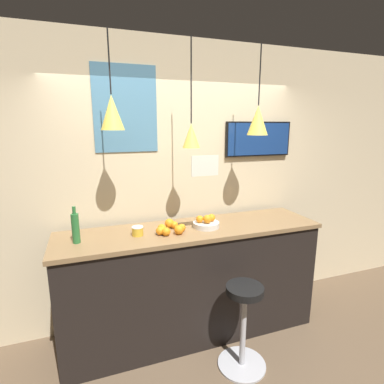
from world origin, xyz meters
name	(u,v)px	position (x,y,z in m)	size (l,w,h in m)	color
back_wall	(178,185)	(0.00, 1.13, 1.45)	(8.00, 0.06, 2.90)	beige
service_counter	(192,281)	(0.00, 0.70, 0.56)	(2.50, 0.64, 1.12)	black
bar_stool	(244,319)	(0.26, 0.13, 0.46)	(0.42, 0.42, 0.77)	#B7B7BC
fruit_bowl	(206,223)	(0.13, 0.67, 1.16)	(0.25, 0.25, 0.13)	beige
orange_pile	(169,228)	(-0.23, 0.66, 1.16)	(0.28, 0.29, 0.09)	orange
juice_bottle	(76,228)	(-1.02, 0.68, 1.25)	(0.06, 0.06, 0.31)	#286B33
spread_jar	(138,231)	(-0.52, 0.68, 1.16)	(0.10, 0.10, 0.08)	gold
pendant_lamp_left	(112,112)	(-0.68, 0.72, 2.17)	(0.19, 0.19, 0.77)	black
pendant_lamp_middle	(191,135)	(0.00, 0.72, 1.99)	(0.16, 0.16, 0.93)	black
pendant_lamp_right	(258,120)	(0.68, 0.72, 2.12)	(0.20, 0.20, 0.82)	black
mounted_tv	(258,139)	(0.91, 1.08, 1.92)	(0.79, 0.04, 0.38)	black
hanging_menu_board	(205,166)	(0.03, 0.46, 1.74)	(0.24, 0.01, 0.17)	white
wall_poster	(126,109)	(-0.52, 1.10, 2.22)	(0.59, 0.01, 0.80)	teal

